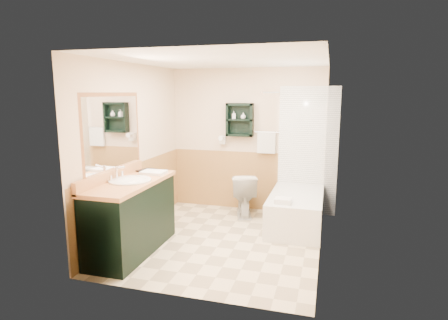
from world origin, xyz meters
The scene contains 25 objects.
floor centered at (0.00, 0.00, 0.00)m, with size 3.00×3.00×0.00m, color beige.
back_wall centered at (0.00, 1.52, 1.20)m, with size 2.60×0.04×2.40m, color #FCE6C5.
left_wall centered at (-1.32, 0.00, 1.20)m, with size 0.04×3.00×2.40m, color #FCE6C5.
right_wall centered at (1.32, 0.00, 1.20)m, with size 0.04×3.00×2.40m, color #FCE6C5.
ceiling centered at (0.00, 0.00, 2.42)m, with size 2.60×3.00×0.04m, color white.
wainscot_left centered at (-1.29, 0.00, 0.50)m, with size 2.98×2.98×1.00m, color tan, non-canonical shape.
wainscot_back centered at (0.00, 1.49, 0.50)m, with size 2.58×2.58×1.00m, color tan, non-canonical shape.
mirror_frame centered at (-1.27, -0.55, 1.50)m, with size 1.30×1.30×1.00m, color #985832, non-canonical shape.
mirror_glass centered at (-1.27, -0.55, 1.50)m, with size 1.20×1.20×0.90m, color white, non-canonical shape.
tile_right centered at (1.28, 0.75, 1.05)m, with size 1.50×1.50×2.10m, color white, non-canonical shape.
tile_back centered at (1.03, 1.48, 1.05)m, with size 0.95×0.95×2.10m, color white, non-canonical shape.
tile_accent centered at (1.27, 0.75, 1.90)m, with size 1.50×1.50×0.10m, color #124029, non-canonical shape.
wall_shelf centered at (-0.10, 1.41, 1.55)m, with size 0.45×0.15×0.55m, color black.
hair_dryer centered at (-0.40, 1.43, 1.20)m, with size 0.10×0.24×0.18m, color white, non-canonical shape.
towel_bar centered at (0.35, 1.45, 1.35)m, with size 0.40×0.06×0.40m, color white, non-canonical shape.
curtain_rod centered at (0.53, 0.75, 2.00)m, with size 0.03×0.03×1.60m, color silver.
shower_curtain centered at (0.53, 0.92, 1.15)m, with size 1.05×1.05×1.70m, color beige, non-canonical shape.
vanity centered at (-0.99, -0.66, 0.46)m, with size 0.59×1.46×0.92m, color black.
bathtub centered at (0.93, 0.83, 0.25)m, with size 0.76×1.50×0.51m, color silver.
toilet centered at (0.04, 1.13, 0.35)m, with size 0.40×0.71×0.70m, color silver.
counter_towel centered at (-0.90, -0.22, 0.94)m, with size 0.31×0.25×0.04m, color white.
vanity_book centered at (-1.16, -0.05, 1.05)m, with size 0.18×0.02×0.25m, color black.
tub_towel centered at (0.79, 0.28, 0.54)m, with size 0.23×0.19×0.07m, color white.
soap_bottle_a centered at (-0.20, 1.40, 1.59)m, with size 0.06×0.13×0.06m, color silver.
soap_bottle_b centered at (-0.04, 1.40, 1.61)m, with size 0.08×0.11×0.08m, color silver.
Camera 1 is at (1.35, -4.67, 2.00)m, focal length 30.00 mm.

